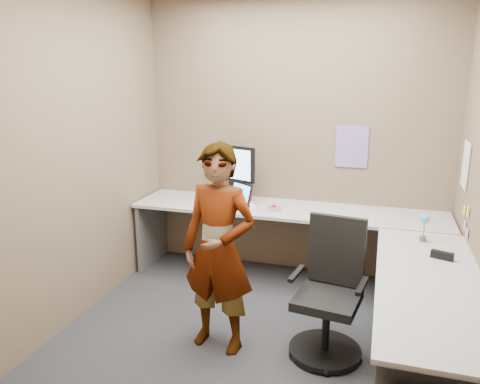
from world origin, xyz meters
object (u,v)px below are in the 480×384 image
(office_chair, at_px, (329,301))
(person, at_px, (219,249))
(monitor, at_px, (232,166))
(desk, at_px, (324,249))

(office_chair, height_order, person, person)
(monitor, xyz_separation_m, person, (0.34, -1.36, -0.32))
(desk, relative_size, monitor, 5.93)
(monitor, distance_m, office_chair, 1.78)
(monitor, distance_m, person, 1.44)
(desk, distance_m, monitor, 1.32)
(person, bearing_deg, office_chair, 18.86)
(monitor, bearing_deg, person, -55.85)
(desk, bearing_deg, office_chair, -78.22)
(desk, xyz_separation_m, person, (-0.67, -0.68, 0.17))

